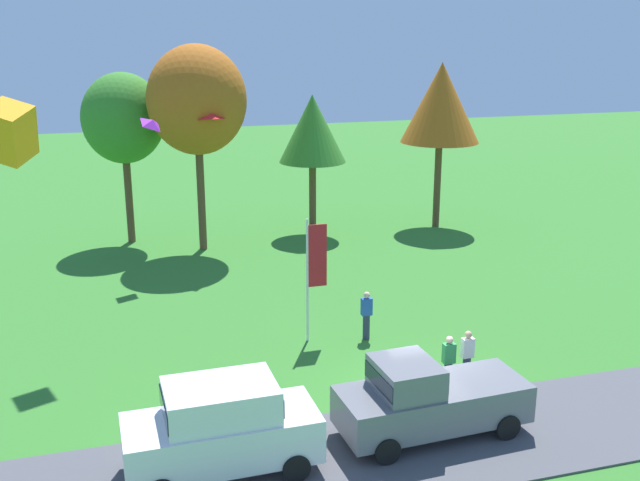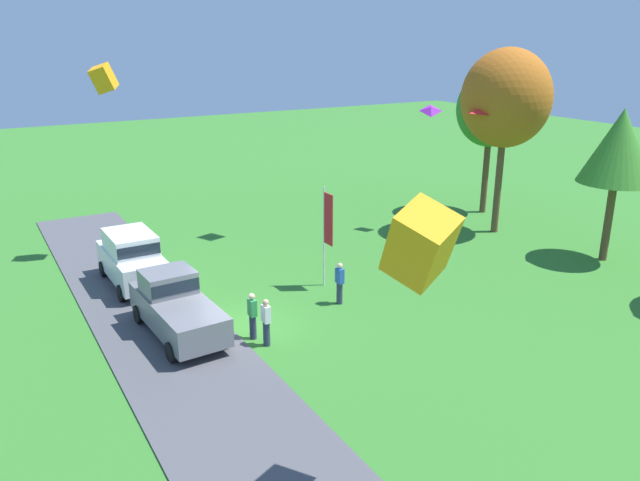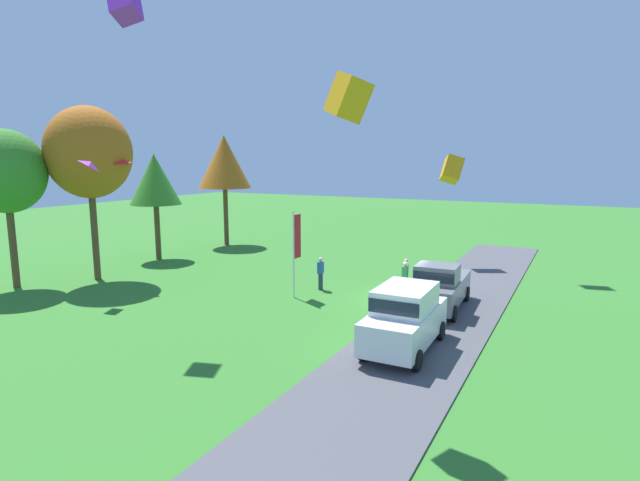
{
  "view_description": "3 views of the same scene",
  "coord_description": "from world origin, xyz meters",
  "px_view_note": "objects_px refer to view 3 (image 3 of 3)",
  "views": [
    {
      "loc": [
        -8.25,
        -18.07,
        10.41
      ],
      "look_at": [
        -0.88,
        6.89,
        2.85
      ],
      "focal_mm": 42.0,
      "sensor_mm": 36.0,
      "label": 1
    },
    {
      "loc": [
        19.21,
        -7.82,
        10.14
      ],
      "look_at": [
        -0.25,
        3.47,
        2.69
      ],
      "focal_mm": 35.0,
      "sensor_mm": 36.0,
      "label": 2
    },
    {
      "loc": [
        -22.29,
        -7.58,
        6.7
      ],
      "look_at": [
        1.06,
        4.84,
        2.39
      ],
      "focal_mm": 28.0,
      "sensor_mm": 36.0,
      "label": 3
    }
  ],
  "objects_px": {
    "tree_left_of_center": "(155,180)",
    "kite_box_topmost": "(125,3)",
    "person_watching_sky": "(321,273)",
    "kite_box_near_flag": "(452,169)",
    "car_suv_far_end": "(405,315)",
    "kite_box_trailing_tail": "(349,98)",
    "tree_right_of_center": "(89,153)",
    "flag_banner": "(296,242)",
    "car_pickup_mid_row": "(439,286)",
    "kite_diamond_over_trees": "(91,164)",
    "person_beside_suv": "(405,278)",
    "kite_diamond_high_left": "(121,162)",
    "person_on_lawn": "(406,275)",
    "tree_far_right": "(6,172)",
    "tree_lone_near": "(224,162)"
  },
  "relations": [
    {
      "from": "tree_right_of_center",
      "to": "person_on_lawn",
      "type": "bearing_deg",
      "value": -70.99
    },
    {
      "from": "tree_right_of_center",
      "to": "kite_box_near_flag",
      "type": "relative_size",
      "value": 6.42
    },
    {
      "from": "person_beside_suv",
      "to": "kite_box_topmost",
      "type": "xyz_separation_m",
      "value": [
        -8.67,
        8.79,
        11.85
      ]
    },
    {
      "from": "kite_box_near_flag",
      "to": "kite_diamond_over_trees",
      "type": "xyz_separation_m",
      "value": [
        -15.91,
        13.48,
        0.4
      ]
    },
    {
      "from": "kite_diamond_high_left",
      "to": "person_beside_suv",
      "type": "bearing_deg",
      "value": -72.25
    },
    {
      "from": "person_beside_suv",
      "to": "tree_left_of_center",
      "type": "bearing_deg",
      "value": 87.06
    },
    {
      "from": "kite_box_topmost",
      "to": "kite_diamond_high_left",
      "type": "relative_size",
      "value": 1.35
    },
    {
      "from": "car_suv_far_end",
      "to": "kite_box_trailing_tail",
      "type": "height_order",
      "value": "kite_box_trailing_tail"
    },
    {
      "from": "tree_right_of_center",
      "to": "flag_banner",
      "type": "distance_m",
      "value": 12.76
    },
    {
      "from": "tree_lone_near",
      "to": "car_pickup_mid_row",
      "type": "bearing_deg",
      "value": -115.67
    },
    {
      "from": "kite_box_near_flag",
      "to": "kite_diamond_over_trees",
      "type": "distance_m",
      "value": 20.86
    },
    {
      "from": "car_pickup_mid_row",
      "to": "person_on_lawn",
      "type": "distance_m",
      "value": 3.38
    },
    {
      "from": "person_watching_sky",
      "to": "flag_banner",
      "type": "height_order",
      "value": "flag_banner"
    },
    {
      "from": "person_on_lawn",
      "to": "kite_box_topmost",
      "type": "distance_m",
      "value": 17.38
    },
    {
      "from": "kite_diamond_over_trees",
      "to": "person_beside_suv",
      "type": "bearing_deg",
      "value": -62.13
    },
    {
      "from": "car_suv_far_end",
      "to": "kite_diamond_over_trees",
      "type": "height_order",
      "value": "kite_diamond_over_trees"
    },
    {
      "from": "car_suv_far_end",
      "to": "person_on_lawn",
      "type": "distance_m",
      "value": 8.16
    },
    {
      "from": "tree_left_of_center",
      "to": "kite_box_topmost",
      "type": "distance_m",
      "value": 15.0
    },
    {
      "from": "car_pickup_mid_row",
      "to": "tree_left_of_center",
      "type": "xyz_separation_m",
      "value": [
        2.61,
        19.85,
        4.25
      ]
    },
    {
      "from": "kite_diamond_high_left",
      "to": "kite_diamond_over_trees",
      "type": "distance_m",
      "value": 2.68
    },
    {
      "from": "kite_diamond_over_trees",
      "to": "kite_diamond_high_left",
      "type": "bearing_deg",
      "value": 18.91
    },
    {
      "from": "car_suv_far_end",
      "to": "tree_left_of_center",
      "type": "height_order",
      "value": "tree_left_of_center"
    },
    {
      "from": "person_watching_sky",
      "to": "kite_box_near_flag",
      "type": "distance_m",
      "value": 11.89
    },
    {
      "from": "kite_box_near_flag",
      "to": "kite_diamond_over_trees",
      "type": "relative_size",
      "value": 1.72
    },
    {
      "from": "person_beside_suv",
      "to": "tree_far_right",
      "type": "relative_size",
      "value": 0.21
    },
    {
      "from": "kite_box_trailing_tail",
      "to": "car_suv_far_end",
      "type": "bearing_deg",
      "value": -6.08
    },
    {
      "from": "tree_right_of_center",
      "to": "kite_box_trailing_tail",
      "type": "bearing_deg",
      "value": -108.37
    },
    {
      "from": "car_pickup_mid_row",
      "to": "kite_diamond_high_left",
      "type": "xyz_separation_m",
      "value": [
        -2.88,
        16.49,
        5.48
      ]
    },
    {
      "from": "flag_banner",
      "to": "kite_diamond_over_trees",
      "type": "height_order",
      "value": "kite_diamond_over_trees"
    },
    {
      "from": "car_pickup_mid_row",
      "to": "tree_lone_near",
      "type": "relative_size",
      "value": 0.6
    },
    {
      "from": "person_beside_suv",
      "to": "kite_box_trailing_tail",
      "type": "xyz_separation_m",
      "value": [
        -11.0,
        -1.92,
        7.43
      ]
    },
    {
      "from": "tree_lone_near",
      "to": "kite_box_trailing_tail",
      "type": "relative_size",
      "value": 7.96
    },
    {
      "from": "kite_box_trailing_tail",
      "to": "tree_left_of_center",
      "type": "bearing_deg",
      "value": 58.72
    },
    {
      "from": "person_watching_sky",
      "to": "person_on_lawn",
      "type": "distance_m",
      "value": 4.36
    },
    {
      "from": "person_on_lawn",
      "to": "person_watching_sky",
      "type": "bearing_deg",
      "value": 113.37
    },
    {
      "from": "kite_box_topmost",
      "to": "kite_diamond_high_left",
      "type": "xyz_separation_m",
      "value": [
        4.08,
        5.54,
        -6.14
      ]
    },
    {
      "from": "person_watching_sky",
      "to": "kite_box_trailing_tail",
      "type": "bearing_deg",
      "value": -148.46
    },
    {
      "from": "car_suv_far_end",
      "to": "kite_box_near_flag",
      "type": "relative_size",
      "value": 3.11
    },
    {
      "from": "car_pickup_mid_row",
      "to": "person_beside_suv",
      "type": "height_order",
      "value": "car_pickup_mid_row"
    },
    {
      "from": "car_suv_far_end",
      "to": "person_watching_sky",
      "type": "xyz_separation_m",
      "value": [
        6.01,
        6.54,
        -0.42
      ]
    },
    {
      "from": "person_watching_sky",
      "to": "person_beside_suv",
      "type": "distance_m",
      "value": 4.32
    },
    {
      "from": "kite_box_near_flag",
      "to": "kite_diamond_over_trees",
      "type": "height_order",
      "value": "kite_box_near_flag"
    },
    {
      "from": "car_suv_far_end",
      "to": "kite_box_topmost",
      "type": "relative_size",
      "value": 3.5
    },
    {
      "from": "car_suv_far_end",
      "to": "kite_diamond_high_left",
      "type": "distance_m",
      "value": 17.66
    },
    {
      "from": "person_beside_suv",
      "to": "tree_far_right",
      "type": "bearing_deg",
      "value": 113.48
    },
    {
      "from": "kite_diamond_high_left",
      "to": "kite_diamond_over_trees",
      "type": "relative_size",
      "value": 1.13
    },
    {
      "from": "car_pickup_mid_row",
      "to": "person_on_lawn",
      "type": "height_order",
      "value": "car_pickup_mid_row"
    },
    {
      "from": "kite_box_trailing_tail",
      "to": "kite_diamond_over_trees",
      "type": "bearing_deg",
      "value": 75.82
    },
    {
      "from": "car_pickup_mid_row",
      "to": "tree_right_of_center",
      "type": "distance_m",
      "value": 19.81
    },
    {
      "from": "tree_left_of_center",
      "to": "kite_box_trailing_tail",
      "type": "xyz_separation_m",
      "value": [
        -11.91,
        -19.6,
        2.95
      ]
    }
  ]
}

